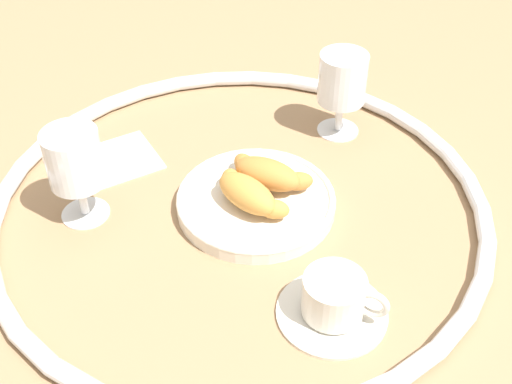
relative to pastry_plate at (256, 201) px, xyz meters
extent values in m
plane|color=#997551|center=(-0.01, -0.02, -0.01)|extent=(2.20, 2.20, 0.00)
torus|color=silver|center=(-0.01, -0.02, 0.00)|extent=(0.71, 0.71, 0.02)
cylinder|color=silver|center=(0.00, 0.00, 0.00)|extent=(0.23, 0.23, 0.02)
torus|color=silver|center=(0.00, 0.00, 0.01)|extent=(0.23, 0.23, 0.01)
ellipsoid|color=#CC893D|center=(0.01, -0.02, 0.03)|extent=(0.11, 0.07, 0.04)
ellipsoid|color=#CC893D|center=(0.05, 0.00, 0.02)|extent=(0.05, 0.05, 0.03)
ellipsoid|color=#CC893D|center=(-0.03, -0.02, 0.02)|extent=(0.05, 0.04, 0.03)
ellipsoid|color=#BC7A38|center=(-0.01, 0.02, 0.03)|extent=(0.11, 0.09, 0.04)
ellipsoid|color=#BC7A38|center=(0.02, 0.06, 0.02)|extent=(0.04, 0.05, 0.03)
ellipsoid|color=#BC7A38|center=(-0.05, 0.01, 0.02)|extent=(0.05, 0.03, 0.03)
cylinder|color=silver|center=(0.21, -0.02, -0.01)|extent=(0.14, 0.14, 0.01)
cylinder|color=silver|center=(0.21, -0.02, 0.02)|extent=(0.08, 0.08, 0.05)
cylinder|color=brown|center=(0.21, -0.02, 0.04)|extent=(0.07, 0.07, 0.01)
torus|color=silver|center=(0.25, 0.01, 0.02)|extent=(0.04, 0.03, 0.04)
cylinder|color=white|center=(-0.11, -0.21, -0.01)|extent=(0.07, 0.07, 0.01)
cylinder|color=white|center=(-0.11, -0.21, 0.02)|extent=(0.01, 0.01, 0.05)
cylinder|color=white|center=(-0.11, -0.21, 0.09)|extent=(0.08, 0.08, 0.08)
cylinder|color=yellow|center=(-0.11, -0.21, 0.08)|extent=(0.07, 0.07, 0.06)
cylinder|color=white|center=(-0.09, 0.21, -0.01)|extent=(0.07, 0.07, 0.01)
cylinder|color=white|center=(-0.09, 0.21, 0.02)|extent=(0.01, 0.01, 0.05)
cylinder|color=white|center=(-0.09, 0.21, 0.09)|extent=(0.08, 0.08, 0.08)
cylinder|color=gold|center=(-0.09, 0.21, 0.08)|extent=(0.07, 0.07, 0.07)
cube|color=silver|center=(-0.21, -0.12, -0.01)|extent=(0.11, 0.11, 0.01)
camera|label=1|loc=(0.61, -0.37, 0.63)|focal=46.72mm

